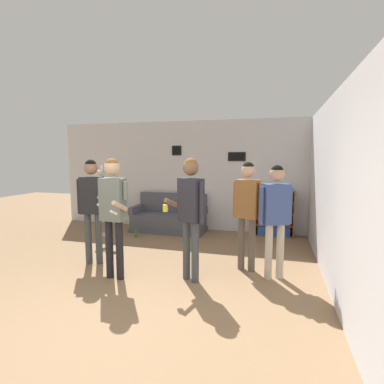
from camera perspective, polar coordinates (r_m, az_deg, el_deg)
ground_plane at (r=3.60m, az=-19.71°, el=-24.11°), size 20.00×20.00×0.00m
wall_back at (r=7.48m, az=1.40°, el=3.15°), size 7.57×0.08×2.70m
wall_right at (r=4.93m, az=24.59°, el=0.65°), size 0.06×7.12×2.70m
couch at (r=7.42m, az=-4.36°, el=-5.13°), size 1.80×0.80×0.90m
bookshelf at (r=7.13m, az=15.38°, el=-3.95°), size 0.87×0.30×1.06m
floor_lamp at (r=7.13m, az=-16.46°, el=2.28°), size 0.38×0.41×1.73m
person_player_foreground_left at (r=5.28m, az=-18.51°, el=-1.42°), size 0.56×0.44×1.77m
person_player_foreground_center at (r=4.53m, az=-14.82°, el=-2.32°), size 0.50×0.50×1.80m
person_watcher_holding_cup at (r=4.31m, az=-0.28°, el=-2.53°), size 0.59×0.36×1.81m
person_spectator_near_bookshelf at (r=4.80m, az=10.51°, el=-2.27°), size 0.48×0.31×1.74m
person_spectator_far_right at (r=4.56m, az=15.67°, el=-3.26°), size 0.46×0.33×1.70m
bottle_on_floor at (r=6.97m, az=-10.56°, el=-7.66°), size 0.07×0.07×0.26m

